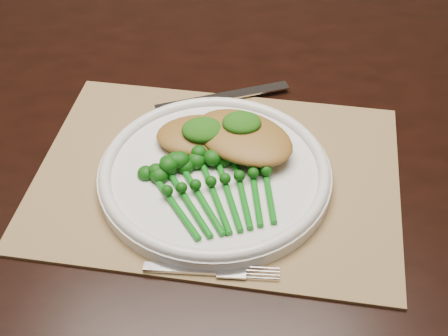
{
  "coord_description": "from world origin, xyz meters",
  "views": [
    {
      "loc": [
        0.06,
        -0.62,
        1.31
      ],
      "look_at": [
        0.06,
        -0.07,
        0.78
      ],
      "focal_mm": 50.0,
      "sensor_mm": 36.0,
      "label": 1
    }
  ],
  "objects_px": {
    "dinner_plate": "(215,173)",
    "broccolini_bundle": "(222,195)",
    "chicken_fillet_left": "(200,135)",
    "placemat": "(218,175)",
    "dining_table": "(201,260)"
  },
  "relations": [
    {
      "from": "placemat",
      "to": "broccolini_bundle",
      "type": "height_order",
      "value": "broccolini_bundle"
    },
    {
      "from": "dining_table",
      "to": "dinner_plate",
      "type": "xyz_separation_m",
      "value": [
        0.03,
        -0.17,
        0.39
      ]
    },
    {
      "from": "placemat",
      "to": "dinner_plate",
      "type": "relative_size",
      "value": 1.57
    },
    {
      "from": "dining_table",
      "to": "dinner_plate",
      "type": "relative_size",
      "value": 5.72
    },
    {
      "from": "dinner_plate",
      "to": "broccolini_bundle",
      "type": "bearing_deg",
      "value": -78.86
    },
    {
      "from": "dinner_plate",
      "to": "placemat",
      "type": "bearing_deg",
      "value": 73.53
    },
    {
      "from": "placemat",
      "to": "chicken_fillet_left",
      "type": "relative_size",
      "value": 3.99
    },
    {
      "from": "placemat",
      "to": "broccolini_bundle",
      "type": "bearing_deg",
      "value": -75.28
    },
    {
      "from": "dinner_plate",
      "to": "chicken_fillet_left",
      "type": "height_order",
      "value": "chicken_fillet_left"
    },
    {
      "from": "dinner_plate",
      "to": "chicken_fillet_left",
      "type": "bearing_deg",
      "value": 109.5
    },
    {
      "from": "placemat",
      "to": "chicken_fillet_left",
      "type": "xyz_separation_m",
      "value": [
        -0.02,
        0.04,
        0.03
      ]
    },
    {
      "from": "dining_table",
      "to": "broccolini_bundle",
      "type": "relative_size",
      "value": 8.93
    },
    {
      "from": "dinner_plate",
      "to": "broccolini_bundle",
      "type": "distance_m",
      "value": 0.05
    },
    {
      "from": "chicken_fillet_left",
      "to": "dinner_plate",
      "type": "bearing_deg",
      "value": -73.58
    },
    {
      "from": "chicken_fillet_left",
      "to": "broccolini_bundle",
      "type": "bearing_deg",
      "value": -77.38
    }
  ]
}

